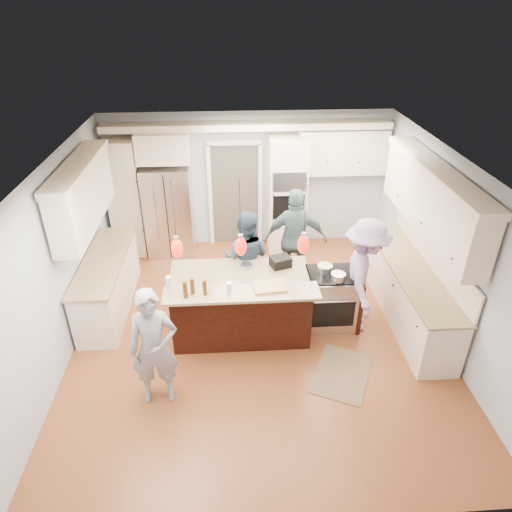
{
  "coord_description": "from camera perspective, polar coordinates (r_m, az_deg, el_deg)",
  "views": [
    {
      "loc": [
        -0.38,
        -5.57,
        4.6
      ],
      "look_at": [
        0.0,
        0.35,
        1.15
      ],
      "focal_mm": 32.0,
      "sensor_mm": 36.0,
      "label": 1
    }
  ],
  "objects": [
    {
      "name": "pendant_lights",
      "position": [
        5.78,
        -1.93,
        1.25
      ],
      "size": [
        1.75,
        0.15,
        1.03
      ],
      "color": "black",
      "rests_on": "ground"
    },
    {
      "name": "person_range_side",
      "position": [
        7.01,
        13.34,
        -2.44
      ],
      "size": [
        0.91,
        1.3,
        1.83
      ],
      "primitive_type": "imported",
      "rotation": [
        0.0,
        0.0,
        1.36
      ],
      "color": "#9A7DA8",
      "rests_on": "ground"
    },
    {
      "name": "person_bar_end",
      "position": [
        5.82,
        -12.63,
        -11.16
      ],
      "size": [
        0.63,
        0.45,
        1.64
      ],
      "primitive_type": "imported",
      "rotation": [
        0.0,
        0.0,
        0.1
      ],
      "color": "gray",
      "rests_on": "ground"
    },
    {
      "name": "pot_large",
      "position": [
        6.93,
        8.6,
        -1.61
      ],
      "size": [
        0.23,
        0.23,
        0.13
      ],
      "primitive_type": "cylinder",
      "color": "#B7B7BC",
      "rests_on": "island_range"
    },
    {
      "name": "island_range",
      "position": [
        7.22,
        9.37,
        -5.27
      ],
      "size": [
        0.82,
        0.71,
        0.92
      ],
      "color": "#B7B7BC",
      "rests_on": "ground"
    },
    {
      "name": "kitchen_island",
      "position": [
        6.98,
        -1.89,
        -5.93
      ],
      "size": [
        2.1,
        1.46,
        1.12
      ],
      "color": "black",
      "rests_on": "ground"
    },
    {
      "name": "person_far_right",
      "position": [
        7.85,
        4.96,
        2.08
      ],
      "size": [
        1.1,
        0.53,
        1.83
      ],
      "primitive_type": "imported",
      "rotation": [
        0.0,
        0.0,
        3.06
      ],
      "color": "#4C676B",
      "rests_on": "ground"
    },
    {
      "name": "oven_column",
      "position": [
        9.0,
        3.86,
        7.58
      ],
      "size": [
        0.72,
        0.69,
        2.3
      ],
      "color": "beige",
      "rests_on": "ground"
    },
    {
      "name": "person_far_left",
      "position": [
        7.45,
        -1.26,
        -0.26
      ],
      "size": [
        0.96,
        0.84,
        1.65
      ],
      "primitive_type": "imported",
      "rotation": [
        0.0,
        0.0,
        2.83
      ],
      "color": "#2C3F57",
      "rests_on": "ground"
    },
    {
      "name": "floor_rug",
      "position": [
        6.64,
        10.7,
        -14.2
      ],
      "size": [
        1.07,
        1.23,
        0.01
      ],
      "primitive_type": "cube",
      "rotation": [
        0.0,
        0.0,
        -0.43
      ],
      "color": "olive",
      "rests_on": "ground"
    },
    {
      "name": "refrigerator",
      "position": [
        9.08,
        -10.81,
        5.58
      ],
      "size": [
        0.9,
        0.7,
        1.8
      ],
      "primitive_type": "cube",
      "color": "#B7B7BC",
      "rests_on": "ground"
    },
    {
      "name": "cutting_board",
      "position": [
        6.19,
        1.71,
        -3.85
      ],
      "size": [
        0.46,
        0.35,
        0.03
      ],
      "primitive_type": "cube",
      "rotation": [
        0.0,
        0.0,
        0.1
      ],
      "color": "tan",
      "rests_on": "kitchen_island"
    },
    {
      "name": "pot_small",
      "position": [
        6.8,
        10.23,
        -2.57
      ],
      "size": [
        0.22,
        0.22,
        0.11
      ],
      "primitive_type": "cylinder",
      "color": "#B7B7BC",
      "rests_on": "island_range"
    },
    {
      "name": "beer_bottle_b",
      "position": [
        6.01,
        -8.86,
        -4.18
      ],
      "size": [
        0.07,
        0.07,
        0.25
      ],
      "primitive_type": "cylinder",
      "rotation": [
        0.0,
        0.0,
        0.11
      ],
      "color": "#452A0C",
      "rests_on": "kitchen_island"
    },
    {
      "name": "right_counter_run",
      "position": [
        7.41,
        19.24,
        -0.22
      ],
      "size": [
        0.64,
        3.1,
        2.51
      ],
      "color": "beige",
      "rests_on": "ground"
    },
    {
      "name": "room_shell",
      "position": [
        6.23,
        0.21,
        3.7
      ],
      "size": [
        5.54,
        6.04,
        2.72
      ],
      "color": "#B2BCC6",
      "rests_on": "ground"
    },
    {
      "name": "back_upper_cabinets",
      "position": [
        8.83,
        -5.94,
        10.66
      ],
      "size": [
        5.3,
        0.61,
        2.54
      ],
      "color": "beige",
      "rests_on": "ground"
    },
    {
      "name": "left_cabinets",
      "position": [
        7.57,
        -19.03,
        0.5
      ],
      "size": [
        0.64,
        2.3,
        2.51
      ],
      "color": "beige",
      "rests_on": "ground"
    },
    {
      "name": "ground_plane",
      "position": [
        7.23,
        0.18,
        -9.31
      ],
      "size": [
        6.0,
        6.0,
        0.0
      ],
      "primitive_type": "plane",
      "color": "#A0552B",
      "rests_on": "ground"
    },
    {
      "name": "beer_bottle_a",
      "position": [
        6.03,
        -6.43,
        -3.94
      ],
      "size": [
        0.07,
        0.07,
        0.23
      ],
      "primitive_type": "cylinder",
      "rotation": [
        0.0,
        0.0,
        0.27
      ],
      "color": "#452A0C",
      "rests_on": "kitchen_island"
    },
    {
      "name": "drink_can",
      "position": [
        6.11,
        -3.4,
        -3.86
      ],
      "size": [
        0.07,
        0.07,
        0.12
      ],
      "primitive_type": "cylinder",
      "rotation": [
        0.0,
        0.0,
        -0.09
      ],
      "color": "#B7B7BC",
      "rests_on": "kitchen_island"
    },
    {
      "name": "beer_bottle_c",
      "position": [
        6.07,
        -7.96,
        -3.74
      ],
      "size": [
        0.06,
        0.06,
        0.24
      ],
      "primitive_type": "cylinder",
      "rotation": [
        0.0,
        0.0,
        0.01
      ],
      "color": "#452A0C",
      "rests_on": "kitchen_island"
    },
    {
      "name": "water_bottle",
      "position": [
        6.06,
        -10.81,
        -3.77
      ],
      "size": [
        0.08,
        0.08,
        0.3
      ],
      "primitive_type": "cylinder",
      "rotation": [
        0.0,
        0.0,
        -0.14
      ],
      "color": "silver",
      "rests_on": "kitchen_island"
    }
  ]
}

